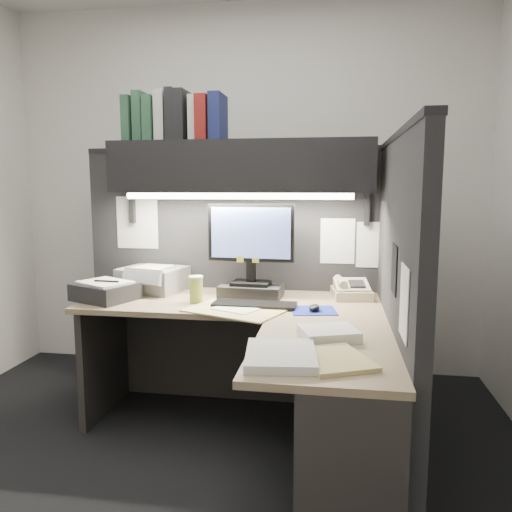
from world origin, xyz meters
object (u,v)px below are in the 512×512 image
(monitor, at_px, (251,260))
(telephone, at_px, (351,291))
(desk, at_px, (276,390))
(keyboard, at_px, (254,305))
(printer, at_px, (153,279))
(overhead_shelf, at_px, (241,167))
(notebook_stack, at_px, (105,292))
(coffee_cup, at_px, (196,290))

(monitor, distance_m, telephone, 0.62)
(desk, bearing_deg, monitor, 108.87)
(keyboard, height_order, printer, printer)
(desk, height_order, telephone, telephone)
(overhead_shelf, xyz_separation_m, keyboard, (0.13, -0.32, -0.76))
(telephone, xyz_separation_m, printer, (-1.23, 0.02, 0.03))
(overhead_shelf, relative_size, keyboard, 3.39)
(telephone, bearing_deg, keyboard, -159.40)
(notebook_stack, bearing_deg, desk, -23.59)
(monitor, bearing_deg, overhead_shelf, 135.22)
(desk, height_order, printer, printer)
(notebook_stack, bearing_deg, overhead_shelf, 21.09)
(keyboard, bearing_deg, printer, 156.23)
(printer, bearing_deg, notebook_stack, -109.38)
(keyboard, bearing_deg, monitor, 104.77)
(desk, relative_size, printer, 4.60)
(overhead_shelf, distance_m, monitor, 0.56)
(coffee_cup, relative_size, notebook_stack, 0.44)
(keyboard, distance_m, printer, 0.78)
(telephone, bearing_deg, printer, 169.85)
(printer, height_order, notebook_stack, printer)
(monitor, height_order, keyboard, monitor)
(overhead_shelf, relative_size, printer, 4.19)
(printer, bearing_deg, coffee_cup, -24.89)
(printer, xyz_separation_m, notebook_stack, (-0.18, -0.29, -0.03))
(telephone, bearing_deg, notebook_stack, -178.36)
(desk, height_order, monitor, monitor)
(keyboard, height_order, coffee_cup, coffee_cup)
(monitor, bearing_deg, desk, -68.27)
(keyboard, xyz_separation_m, notebook_stack, (-0.89, 0.03, 0.04))
(monitor, xyz_separation_m, coffee_cup, (-0.28, -0.20, -0.15))
(coffee_cup, bearing_deg, telephone, 16.39)
(desk, bearing_deg, notebook_stack, 156.41)
(coffee_cup, bearing_deg, monitor, 35.16)
(coffee_cup, bearing_deg, overhead_shelf, 52.27)
(desk, distance_m, keyboard, 0.55)
(monitor, xyz_separation_m, telephone, (0.59, 0.06, -0.18))
(desk, xyz_separation_m, notebook_stack, (-1.06, 0.46, 0.34))
(desk, xyz_separation_m, coffee_cup, (-0.51, 0.48, 0.36))
(keyboard, relative_size, notebook_stack, 1.41)
(coffee_cup, height_order, printer, printer)
(telephone, xyz_separation_m, notebook_stack, (-1.42, -0.27, 0.00))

